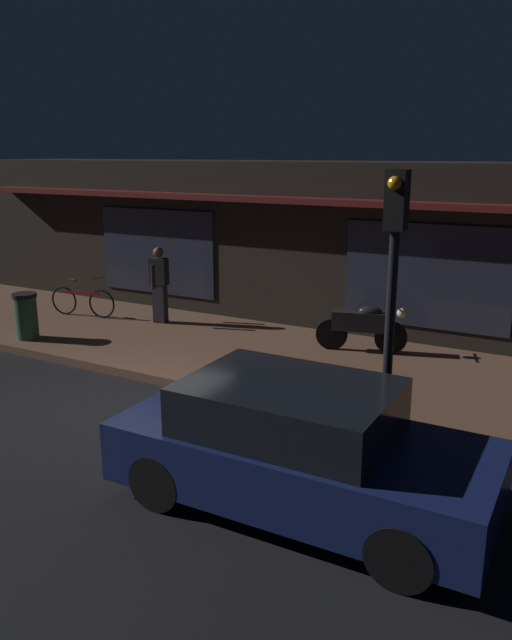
# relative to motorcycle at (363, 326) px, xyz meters

# --- Properties ---
(ground_plane) EXTENTS (60.00, 60.00, 0.00)m
(ground_plane) POSITION_rel_motorcycle_xyz_m (-2.33, -4.01, -0.65)
(ground_plane) COLOR black
(sidewalk_slab) EXTENTS (18.00, 4.00, 0.15)m
(sidewalk_slab) POSITION_rel_motorcycle_xyz_m (-2.33, -1.01, -0.57)
(sidewalk_slab) COLOR brown
(sidewalk_slab) RESTS_ON ground_plane
(storefront_building) EXTENTS (18.00, 3.30, 3.60)m
(storefront_building) POSITION_rel_motorcycle_xyz_m (-2.33, 2.38, 1.16)
(storefront_building) COLOR black
(storefront_building) RESTS_ON ground_plane
(motorcycle) EXTENTS (1.67, 0.70, 0.97)m
(motorcycle) POSITION_rel_motorcycle_xyz_m (0.00, 0.00, 0.00)
(motorcycle) COLOR black
(motorcycle) RESTS_ON sidewalk_slab
(bicycle_parked) EXTENTS (1.64, 0.44, 0.91)m
(bicycle_parked) POSITION_rel_motorcycle_xyz_m (-6.51, -0.57, -0.14)
(bicycle_parked) COLOR black
(bicycle_parked) RESTS_ON sidewalk_slab
(person_photographer) EXTENTS (0.41, 0.62, 1.67)m
(person_photographer) POSITION_rel_motorcycle_xyz_m (-4.63, -0.14, 0.38)
(person_photographer) COLOR #28232D
(person_photographer) RESTS_ON sidewalk_slab
(trash_bin) EXTENTS (0.48, 0.48, 0.93)m
(trash_bin) POSITION_rel_motorcycle_xyz_m (-6.22, -2.45, -0.03)
(trash_bin) COLOR #2D4C33
(trash_bin) RESTS_ON sidewalk_slab
(traffic_light_pole) EXTENTS (0.24, 0.33, 3.60)m
(traffic_light_pole) POSITION_rel_motorcycle_xyz_m (1.58, -3.65, 1.83)
(traffic_light_pole) COLOR black
(traffic_light_pole) RESTS_ON ground_plane
(parked_car_near) EXTENTS (4.11, 1.79, 1.42)m
(parked_car_near) POSITION_rel_motorcycle_xyz_m (1.12, -5.27, 0.06)
(parked_car_near) COLOR black
(parked_car_near) RESTS_ON ground_plane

